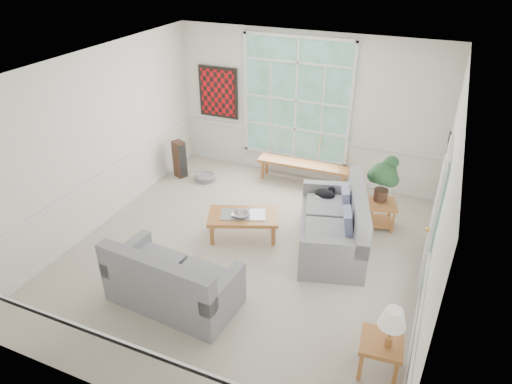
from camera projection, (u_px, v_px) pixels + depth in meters
floor at (246, 252)px, 7.49m from camera, size 5.50×6.00×0.01m
ceiling at (243, 69)px, 6.00m from camera, size 5.50×6.00×0.02m
wall_back at (306, 108)px, 9.14m from camera, size 5.50×0.02×3.00m
wall_front at (115, 301)px, 4.34m from camera, size 5.50×0.02×3.00m
wall_left at (96, 141)px, 7.68m from camera, size 0.02×6.00×3.00m
wall_right at (441, 209)px, 5.80m from camera, size 0.02×6.00×3.00m
window_back at (296, 100)px, 9.10m from camera, size 2.30×0.08×2.40m
entry_door at (435, 215)px, 6.52m from camera, size 0.08×0.90×2.10m
door_sidelight at (432, 232)px, 5.97m from camera, size 0.08×0.26×1.90m
wall_art at (218, 92)px, 9.72m from camera, size 0.90×0.06×1.10m
wall_frame_near at (446, 152)px, 7.19m from camera, size 0.04×0.26×0.32m
wall_frame_far at (448, 143)px, 7.51m from camera, size 0.04×0.26×0.32m
loveseat_right at (332, 220)px, 7.37m from camera, size 1.49×2.12×1.04m
loveseat_front at (173, 274)px, 6.26m from camera, size 1.84×1.05×0.96m
coffee_table at (243, 226)px, 7.76m from camera, size 1.32×1.03×0.44m
pewter_bowl at (240, 214)px, 7.60m from camera, size 0.35×0.35×0.08m
window_bench at (303, 173)px, 9.45m from camera, size 1.92×0.43×0.45m
end_table at (380, 214)px, 8.03m from camera, size 0.60×0.60×0.48m
houseplant at (383, 179)px, 7.78m from camera, size 0.59×0.59×0.84m
side_table at (379, 356)px, 5.33m from camera, size 0.53×0.53×0.49m
table_lamp at (391, 328)px, 5.04m from camera, size 0.42×0.42×0.53m
pet_bed at (206, 177)px, 9.64m from camera, size 0.59×0.59×0.13m
floor_speaker at (180, 159)px, 9.63m from camera, size 0.31×0.28×0.80m
cat at (325, 194)px, 7.92m from camera, size 0.42×0.37×0.17m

